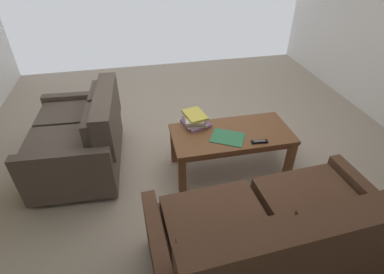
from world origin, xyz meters
name	(u,v)px	position (x,y,z in m)	size (l,w,h in m)	color
ground_plane	(196,156)	(0.00, 0.00, 0.00)	(5.27, 5.73, 0.01)	tan
sofa_main	(271,238)	(-0.22, 1.46, 0.36)	(1.74, 0.92, 0.84)	black
loveseat_near	(82,138)	(1.21, -0.10, 0.37)	(0.93, 1.27, 0.86)	black
coffee_table	(231,138)	(-0.31, 0.28, 0.40)	(1.22, 0.58, 0.47)	brown
book_stack	(195,119)	(0.03, 0.05, 0.53)	(0.31, 0.33, 0.13)	#996699
tv_remote	(259,142)	(-0.51, 0.50, 0.48)	(0.16, 0.06, 0.02)	black
loose_magazine	(228,137)	(-0.24, 0.36, 0.47)	(0.25, 0.32, 0.01)	#337F51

